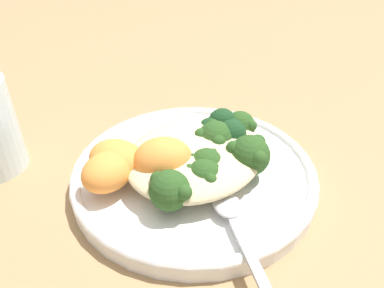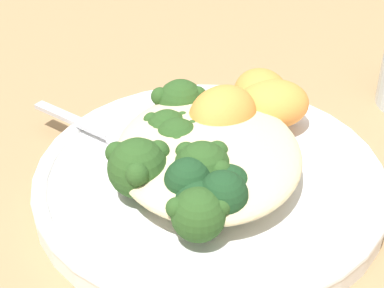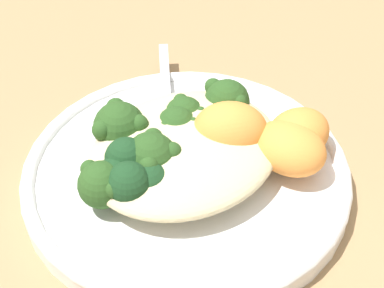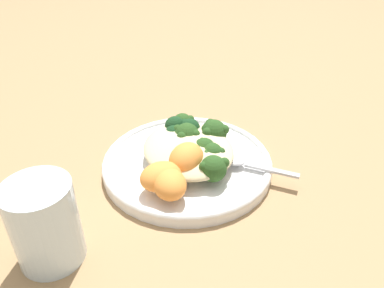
% 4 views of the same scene
% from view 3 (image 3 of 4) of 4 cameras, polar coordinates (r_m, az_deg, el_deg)
% --- Properties ---
extents(ground_plane, '(4.00, 4.00, 0.00)m').
position_cam_3_polar(ground_plane, '(0.55, -1.85, -2.57)').
color(ground_plane, '#9E7A51').
extents(plate, '(0.27, 0.27, 0.02)m').
position_cam_3_polar(plate, '(0.53, -0.12, -2.49)').
color(plate, white).
rests_on(plate, ground_plane).
extents(quinoa_mound, '(0.16, 0.14, 0.03)m').
position_cam_3_polar(quinoa_mound, '(0.51, -0.86, -0.69)').
color(quinoa_mound, beige).
rests_on(quinoa_mound, plate).
extents(broccoli_stalk_0, '(0.09, 0.08, 0.04)m').
position_cam_3_polar(broccoli_stalk_0, '(0.55, 2.93, 3.33)').
color(broccoli_stalk_0, '#ADC675').
rests_on(broccoli_stalk_0, plate).
extents(broccoli_stalk_1, '(0.04, 0.09, 0.04)m').
position_cam_3_polar(broccoli_stalk_1, '(0.54, -0.00, 1.51)').
color(broccoli_stalk_1, '#ADC675').
rests_on(broccoli_stalk_1, plate).
extents(broccoli_stalk_2, '(0.04, 0.09, 0.04)m').
position_cam_3_polar(broccoli_stalk_2, '(0.53, -0.65, 0.86)').
color(broccoli_stalk_2, '#ADC675').
rests_on(broccoli_stalk_2, plate).
extents(broccoli_stalk_3, '(0.04, 0.11, 0.03)m').
position_cam_3_polar(broccoli_stalk_3, '(0.53, -1.83, 0.74)').
color(broccoli_stalk_3, '#ADC675').
rests_on(broccoli_stalk_3, plate).
extents(broccoli_stalk_4, '(0.08, 0.11, 0.04)m').
position_cam_3_polar(broccoli_stalk_4, '(0.53, -5.29, 1.01)').
color(broccoli_stalk_4, '#ADC675').
rests_on(broccoli_stalk_4, plate).
extents(broccoli_stalk_5, '(0.08, 0.06, 0.04)m').
position_cam_3_polar(broccoli_stalk_5, '(0.50, -3.17, -1.30)').
color(broccoli_stalk_5, '#ADC675').
rests_on(broccoli_stalk_5, plate).
extents(broccoli_stalk_6, '(0.12, 0.07, 0.04)m').
position_cam_3_polar(broccoli_stalk_6, '(0.49, -5.93, -3.32)').
color(broccoli_stalk_6, '#ADC675').
rests_on(broccoli_stalk_6, plate).
extents(sweet_potato_chunk_0, '(0.06, 0.05, 0.04)m').
position_cam_3_polar(sweet_potato_chunk_0, '(0.53, 9.40, 0.90)').
color(sweet_potato_chunk_0, orange).
rests_on(sweet_potato_chunk_0, plate).
extents(sweet_potato_chunk_1, '(0.08, 0.08, 0.05)m').
position_cam_3_polar(sweet_potato_chunk_1, '(0.52, 3.40, 1.20)').
color(sweet_potato_chunk_1, orange).
rests_on(sweet_potato_chunk_1, plate).
extents(sweet_potato_chunk_2, '(0.06, 0.05, 0.03)m').
position_cam_3_polar(sweet_potato_chunk_2, '(0.52, 2.03, -0.38)').
color(sweet_potato_chunk_2, orange).
rests_on(sweet_potato_chunk_2, plate).
extents(sweet_potato_chunk_3, '(0.06, 0.07, 0.04)m').
position_cam_3_polar(sweet_potato_chunk_3, '(0.52, 8.65, -0.37)').
color(sweet_potato_chunk_3, orange).
rests_on(sweet_potato_chunk_3, plate).
extents(kale_tuft, '(0.06, 0.06, 0.04)m').
position_cam_3_polar(kale_tuft, '(0.49, -5.20, -2.71)').
color(kale_tuft, '#193D1E').
rests_on(kale_tuft, plate).
extents(spoon, '(0.09, 0.10, 0.01)m').
position_cam_3_polar(spoon, '(0.59, -2.32, 4.21)').
color(spoon, '#B7B7BC').
rests_on(spoon, plate).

